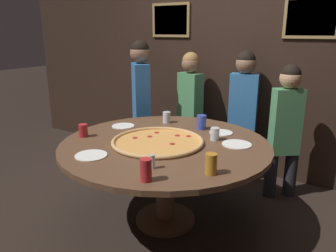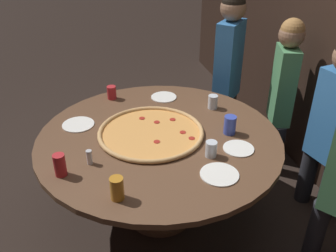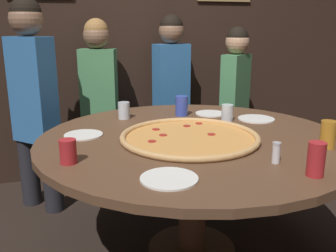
% 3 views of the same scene
% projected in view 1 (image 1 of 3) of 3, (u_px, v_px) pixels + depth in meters
% --- Properties ---
extents(ground_plane, '(24.00, 24.00, 0.00)m').
position_uv_depth(ground_plane, '(165.00, 221.00, 2.91)').
color(ground_plane, black).
extents(back_wall, '(6.40, 0.08, 2.60)m').
position_uv_depth(back_wall, '(232.00, 60.00, 3.75)').
color(back_wall, black).
rests_on(back_wall, ground_plane).
extents(dining_table, '(1.73, 1.73, 0.74)m').
position_uv_depth(dining_table, '(165.00, 155.00, 2.74)').
color(dining_table, brown).
rests_on(dining_table, ground_plane).
extents(giant_pizza, '(0.76, 0.76, 0.03)m').
position_uv_depth(giant_pizza, '(158.00, 141.00, 2.68)').
color(giant_pizza, '#E0994C').
rests_on(giant_pizza, dining_table).
extents(drink_cup_far_right, '(0.08, 0.08, 0.14)m').
position_uv_depth(drink_cup_far_right, '(211.00, 164.00, 2.09)').
color(drink_cup_far_right, '#BC7A23').
rests_on(drink_cup_far_right, dining_table).
extents(drink_cup_by_shaker, '(0.07, 0.07, 0.14)m').
position_uv_depth(drink_cup_by_shaker, '(146.00, 170.00, 1.99)').
color(drink_cup_by_shaker, '#B22328').
rests_on(drink_cup_by_shaker, dining_table).
extents(drink_cup_centre_back, '(0.08, 0.08, 0.11)m').
position_uv_depth(drink_cup_centre_back, '(215.00, 134.00, 2.75)').
color(drink_cup_centre_back, silver).
rests_on(drink_cup_centre_back, dining_table).
extents(drink_cup_beside_pizza, '(0.08, 0.08, 0.11)m').
position_uv_depth(drink_cup_beside_pizza, '(167.00, 117.00, 3.27)').
color(drink_cup_beside_pizza, silver).
rests_on(drink_cup_beside_pizza, dining_table).
extents(drink_cup_near_left, '(0.09, 0.09, 0.13)m').
position_uv_depth(drink_cup_near_left, '(202.00, 122.00, 3.05)').
color(drink_cup_near_left, '#384CB7').
rests_on(drink_cup_near_left, dining_table).
extents(drink_cup_front_edge, '(0.08, 0.08, 0.11)m').
position_uv_depth(drink_cup_front_edge, '(83.00, 131.00, 2.83)').
color(drink_cup_front_edge, '#B22328').
rests_on(drink_cup_front_edge, dining_table).
extents(white_plate_near_front, '(0.21, 0.21, 0.01)m').
position_uv_depth(white_plate_near_front, '(221.00, 133.00, 2.95)').
color(white_plate_near_front, white).
rests_on(white_plate_near_front, dining_table).
extents(white_plate_beside_cup, '(0.22, 0.22, 0.01)m').
position_uv_depth(white_plate_beside_cup, '(123.00, 126.00, 3.15)').
color(white_plate_beside_cup, white).
rests_on(white_plate_beside_cup, dining_table).
extents(white_plate_left_side, '(0.24, 0.24, 0.01)m').
position_uv_depth(white_plate_left_side, '(237.00, 144.00, 2.65)').
color(white_plate_left_side, white).
rests_on(white_plate_left_side, dining_table).
extents(white_plate_right_side, '(0.24, 0.24, 0.01)m').
position_uv_depth(white_plate_right_side, '(91.00, 155.00, 2.41)').
color(white_plate_right_side, white).
rests_on(white_plate_right_side, dining_table).
extents(condiment_shaker, '(0.04, 0.04, 0.10)m').
position_uv_depth(condiment_shaker, '(152.00, 162.00, 2.18)').
color(condiment_shaker, silver).
rests_on(condiment_shaker, dining_table).
extents(diner_far_right, '(0.37, 0.21, 1.43)m').
position_uv_depth(diner_far_right, '(243.00, 108.00, 3.58)').
color(diner_far_right, '#232328').
rests_on(diner_far_right, ground_plane).
extents(diner_side_left, '(0.37, 0.24, 1.40)m').
position_uv_depth(diner_side_left, '(190.00, 104.00, 3.87)').
color(diner_side_left, '#232328').
rests_on(diner_side_left, ground_plane).
extents(diner_side_right, '(0.34, 0.30, 1.33)m').
position_uv_depth(diner_side_right, '(286.00, 125.00, 3.16)').
color(diner_side_right, '#232328').
rests_on(diner_side_right, ground_plane).
extents(diner_centre_back, '(0.37, 0.37, 1.53)m').
position_uv_depth(diner_centre_back, '(141.00, 98.00, 3.84)').
color(diner_centre_back, '#232328').
rests_on(diner_centre_back, ground_plane).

